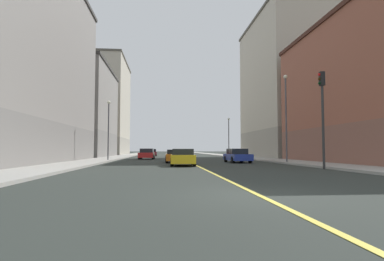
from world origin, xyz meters
name	(u,v)px	position (x,y,z in m)	size (l,w,h in m)	color
ground_plane	(259,196)	(0.00, 0.00, 0.00)	(400.00, 400.00, 0.00)	#2A302B
sidewalk_left	(231,156)	(9.67, 49.00, 0.07)	(3.57, 168.00, 0.15)	#9E9B93
sidewalk_right	(123,156)	(-9.67, 49.00, 0.07)	(3.57, 168.00, 0.15)	#9E9B93
lane_center_stripe	(177,156)	(0.00, 49.00, 0.01)	(0.16, 154.00, 0.01)	#E5D14C
building_left_mid	(290,88)	(17.03, 39.14, 10.79)	(11.46, 19.21, 21.57)	#9D9688
building_right_corner	(2,61)	(-17.03, 21.17, 9.19)	(11.46, 25.35, 18.37)	slate
building_right_midblock	(75,112)	(-17.03, 45.36, 7.42)	(11.46, 19.03, 14.83)	slate
building_right_distant	(102,108)	(-17.03, 68.53, 11.12)	(11.46, 20.37, 22.23)	#9D9688
traffic_light_left_near	(322,106)	(7.47, 10.83, 4.00)	(0.40, 0.32, 6.20)	#2D2D2D
street_lamp_left_near	(286,109)	(8.48, 19.42, 4.87)	(0.36, 0.36, 7.89)	#4C4C51
street_lamp_right_near	(108,123)	(-8.48, 26.68, 4.08)	(0.36, 0.36, 6.39)	#4C4C51
street_lamp_left_far	(229,133)	(8.48, 44.84, 4.10)	(0.36, 0.36, 6.44)	#4C4C51
car_orange	(176,156)	(-1.39, 22.26, 0.61)	(1.95, 4.45, 1.24)	orange
car_yellow	(183,157)	(-1.07, 16.10, 0.63)	(2.00, 4.10, 1.30)	gold
car_red	(147,154)	(-4.68, 33.44, 0.65)	(2.04, 4.35, 1.37)	red
car_blue	(237,156)	(4.50, 21.70, 0.65)	(1.99, 4.43, 1.33)	#23389E
car_maroon	(152,153)	(-4.67, 52.01, 0.63)	(1.92, 4.02, 1.33)	maroon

